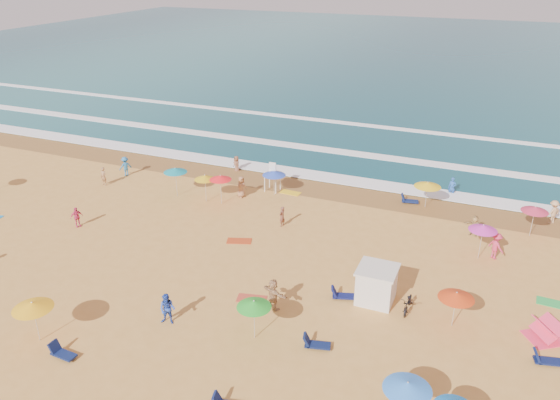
% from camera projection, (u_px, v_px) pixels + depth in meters
% --- Properties ---
extents(ground, '(220.00, 220.00, 0.00)m').
position_uv_depth(ground, '(264.00, 259.00, 35.54)').
color(ground, gold).
rests_on(ground, ground).
extents(ocean, '(220.00, 140.00, 0.18)m').
position_uv_depth(ocean, '(440.00, 56.00, 106.22)').
color(ocean, '#0C4756').
rests_on(ocean, ground).
extents(wet_sand, '(220.00, 220.00, 0.00)m').
position_uv_depth(wet_sand, '(324.00, 189.00, 46.06)').
color(wet_sand, olive).
rests_on(wet_sand, ground).
extents(surf_foam, '(200.00, 18.70, 0.05)m').
position_uv_depth(surf_foam, '(352.00, 156.00, 53.44)').
color(surf_foam, white).
rests_on(surf_foam, ground).
extents(cabana, '(2.00, 2.00, 2.00)m').
position_uv_depth(cabana, '(376.00, 285.00, 30.93)').
color(cabana, silver).
rests_on(cabana, ground).
extents(cabana_roof, '(2.20, 2.20, 0.12)m').
position_uv_depth(cabana_roof, '(378.00, 269.00, 30.49)').
color(cabana_roof, silver).
rests_on(cabana_roof, cabana).
extents(bicycle, '(0.70, 1.92, 1.00)m').
position_uv_depth(bicycle, '(408.00, 303.00, 30.22)').
color(bicycle, black).
rests_on(bicycle, ground).
extents(lifeguard_stand, '(1.20, 1.20, 2.10)m').
position_uv_depth(lifeguard_stand, '(273.00, 179.00, 45.43)').
color(lifeguard_stand, white).
rests_on(lifeguard_stand, ground).
extents(beach_umbrellas, '(57.02, 26.14, 0.69)m').
position_uv_depth(beach_umbrellas, '(288.00, 232.00, 34.50)').
color(beach_umbrellas, '#337EE9').
rests_on(beach_umbrellas, ground).
extents(loungers, '(37.07, 25.65, 0.34)m').
position_uv_depth(loungers, '(308.00, 310.00, 30.17)').
color(loungers, '#0E1847').
rests_on(loungers, ground).
extents(towels, '(44.98, 25.88, 0.03)m').
position_uv_depth(towels, '(264.00, 285.00, 32.74)').
color(towels, red).
rests_on(towels, ground).
extents(beachgoers, '(46.95, 25.09, 2.11)m').
position_uv_depth(beachgoers, '(260.00, 222.00, 38.55)').
color(beachgoers, brown).
rests_on(beachgoers, ground).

